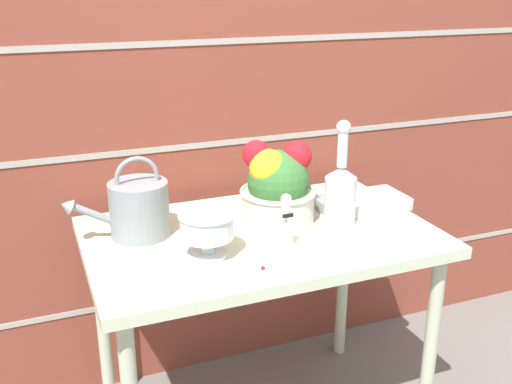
{
  "coord_description": "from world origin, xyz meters",
  "views": [
    {
      "loc": [
        -0.64,
        -1.59,
        1.49
      ],
      "look_at": [
        0.0,
        0.03,
        0.86
      ],
      "focal_mm": 42.0,
      "sensor_mm": 36.0,
      "label": 1
    }
  ],
  "objects_px": {
    "watering_can": "(138,208)",
    "glass_decanter": "(340,191)",
    "crystal_pedestal_bowl": "(207,228)",
    "figurine_vase": "(286,228)",
    "flower_planter": "(277,186)",
    "wire_tray": "(361,205)"
  },
  "relations": [
    {
      "from": "crystal_pedestal_bowl",
      "to": "glass_decanter",
      "type": "bearing_deg",
      "value": 7.88
    },
    {
      "from": "flower_planter",
      "to": "figurine_vase",
      "type": "relative_size",
      "value": 1.51
    },
    {
      "from": "watering_can",
      "to": "crystal_pedestal_bowl",
      "type": "bearing_deg",
      "value": -55.14
    },
    {
      "from": "crystal_pedestal_bowl",
      "to": "figurine_vase",
      "type": "bearing_deg",
      "value": -13.43
    },
    {
      "from": "crystal_pedestal_bowl",
      "to": "wire_tray",
      "type": "xyz_separation_m",
      "value": [
        0.6,
        0.17,
        -0.08
      ]
    },
    {
      "from": "glass_decanter",
      "to": "figurine_vase",
      "type": "height_order",
      "value": "glass_decanter"
    },
    {
      "from": "watering_can",
      "to": "figurine_vase",
      "type": "height_order",
      "value": "watering_can"
    },
    {
      "from": "figurine_vase",
      "to": "wire_tray",
      "type": "relative_size",
      "value": 0.57
    },
    {
      "from": "flower_planter",
      "to": "watering_can",
      "type": "bearing_deg",
      "value": 174.21
    },
    {
      "from": "watering_can",
      "to": "figurine_vase",
      "type": "xyz_separation_m",
      "value": [
        0.37,
        -0.27,
        -0.02
      ]
    },
    {
      "from": "glass_decanter",
      "to": "figurine_vase",
      "type": "relative_size",
      "value": 1.94
    },
    {
      "from": "watering_can",
      "to": "glass_decanter",
      "type": "relative_size",
      "value": 0.95
    },
    {
      "from": "watering_can",
      "to": "glass_decanter",
      "type": "distance_m",
      "value": 0.63
    },
    {
      "from": "watering_can",
      "to": "crystal_pedestal_bowl",
      "type": "relative_size",
      "value": 2.01
    },
    {
      "from": "watering_can",
      "to": "crystal_pedestal_bowl",
      "type": "height_order",
      "value": "watering_can"
    },
    {
      "from": "crystal_pedestal_bowl",
      "to": "figurine_vase",
      "type": "height_order",
      "value": "figurine_vase"
    },
    {
      "from": "figurine_vase",
      "to": "wire_tray",
      "type": "height_order",
      "value": "figurine_vase"
    },
    {
      "from": "watering_can",
      "to": "flower_planter",
      "type": "relative_size",
      "value": 1.21
    },
    {
      "from": "flower_planter",
      "to": "crystal_pedestal_bowl",
      "type": "bearing_deg",
      "value": -149.21
    },
    {
      "from": "watering_can",
      "to": "flower_planter",
      "type": "height_order",
      "value": "flower_planter"
    },
    {
      "from": "flower_planter",
      "to": "wire_tray",
      "type": "relative_size",
      "value": 0.87
    },
    {
      "from": "figurine_vase",
      "to": "flower_planter",
      "type": "bearing_deg",
      "value": 72.32
    }
  ]
}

